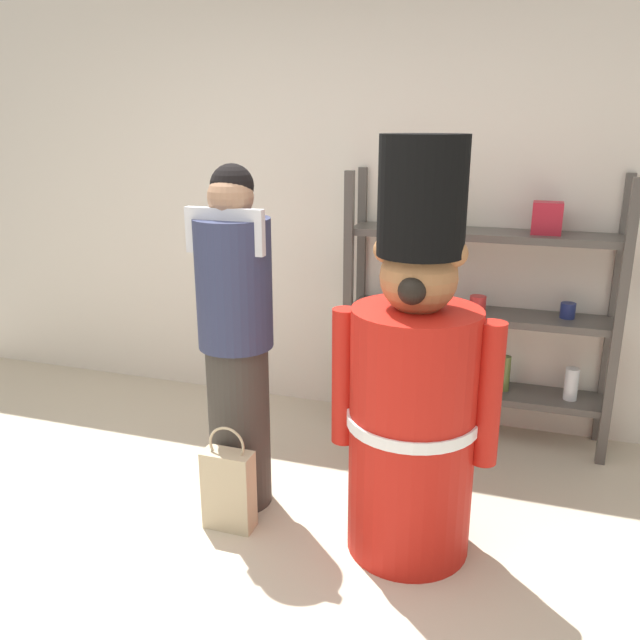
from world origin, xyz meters
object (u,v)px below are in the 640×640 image
(teddy_bear_guard, at_px, (414,392))
(merchandise_shelf, at_px, (477,308))
(shopping_bag, at_px, (229,488))
(person_shopper, at_px, (236,339))

(teddy_bear_guard, bearing_deg, merchandise_shelf, 83.29)
(merchandise_shelf, bearing_deg, teddy_bear_guard, -96.71)
(merchandise_shelf, bearing_deg, shopping_bag, -125.57)
(shopping_bag, bearing_deg, teddy_bear_guard, 8.77)
(teddy_bear_guard, bearing_deg, shopping_bag, -171.23)
(merchandise_shelf, height_order, shopping_bag, merchandise_shelf)
(person_shopper, distance_m, shopping_bag, 0.69)
(teddy_bear_guard, xyz_separation_m, person_shopper, (-0.86, 0.10, 0.11))
(merchandise_shelf, xyz_separation_m, person_shopper, (-1.00, -1.11, 0.06))
(merchandise_shelf, xyz_separation_m, teddy_bear_guard, (-0.14, -1.21, -0.05))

